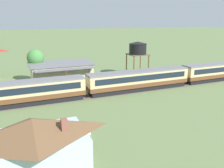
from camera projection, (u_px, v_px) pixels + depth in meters
ground_plane at (146, 89)px, 47.16m from camera, size 600.00×600.00×0.00m
passenger_train at (87, 85)px, 41.96m from camera, size 86.27×3.16×3.91m
railway_track at (52, 101)px, 40.20m from camera, size 138.08×3.60×0.04m
station_building at (62, 73)px, 50.84m from camera, size 13.24×9.02×4.48m
water_tower at (138, 49)px, 55.86m from camera, size 4.40×4.40×8.36m
cottage_brown_roof_2 at (34, 142)px, 21.73m from camera, size 10.23×6.23×4.87m
yard_tree_0 at (35, 58)px, 50.93m from camera, size 3.61×3.61×7.24m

